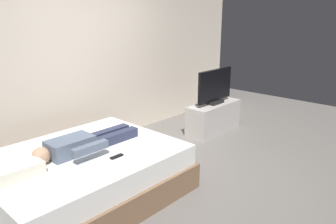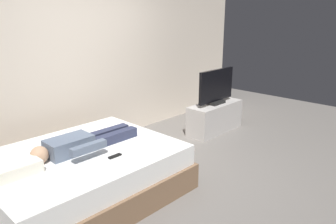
{
  "view_description": "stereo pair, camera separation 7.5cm",
  "coord_description": "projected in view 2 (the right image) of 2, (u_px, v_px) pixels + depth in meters",
  "views": [
    {
      "loc": [
        -2.63,
        -2.52,
        1.97
      ],
      "look_at": [
        0.49,
        0.36,
        0.69
      ],
      "focal_mm": 34.71,
      "sensor_mm": 36.0,
      "label": 1
    },
    {
      "loc": [
        -2.58,
        -2.57,
        1.97
      ],
      "look_at": [
        0.49,
        0.36,
        0.69
      ],
      "focal_mm": 34.71,
      "sensor_mm": 36.0,
      "label": 2
    }
  ],
  "objects": [
    {
      "name": "tv_stand",
      "position": [
        215.0,
        117.0,
        5.65
      ],
      "size": [
        1.1,
        0.4,
        0.5
      ],
      "primitive_type": "cube",
      "color": "#B7B2AD",
      "rests_on": "ground"
    },
    {
      "name": "bed",
      "position": [
        82.0,
        175.0,
        3.6
      ],
      "size": [
        2.1,
        1.63,
        0.54
      ],
      "color": "brown",
      "rests_on": "ground"
    },
    {
      "name": "pillow",
      "position": [
        11.0,
        169.0,
        3.0
      ],
      "size": [
        0.48,
        0.34,
        0.12
      ],
      "primitive_type": "cube",
      "color": "silver",
      "rests_on": "bed"
    },
    {
      "name": "tv",
      "position": [
        216.0,
        87.0,
        5.49
      ],
      "size": [
        0.88,
        0.2,
        0.59
      ],
      "color": "black",
      "rests_on": "tv_stand"
    },
    {
      "name": "remote",
      "position": [
        115.0,
        156.0,
        3.4
      ],
      "size": [
        0.15,
        0.04,
        0.02
      ],
      "primitive_type": "cube",
      "color": "black",
      "rests_on": "bed"
    },
    {
      "name": "back_wall",
      "position": [
        103.0,
        53.0,
        5.04
      ],
      "size": [
        6.4,
        0.1,
        2.8
      ],
      "primitive_type": "cube",
      "color": "beige",
      "rests_on": "ground"
    },
    {
      "name": "ground_plane",
      "position": [
        162.0,
        179.0,
        4.06
      ],
      "size": [
        10.0,
        10.0,
        0.0
      ],
      "primitive_type": "plane",
      "color": "slate"
    },
    {
      "name": "person",
      "position": [
        81.0,
        143.0,
        3.54
      ],
      "size": [
        1.26,
        0.46,
        0.18
      ],
      "color": "slate",
      "rests_on": "bed"
    }
  ]
}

